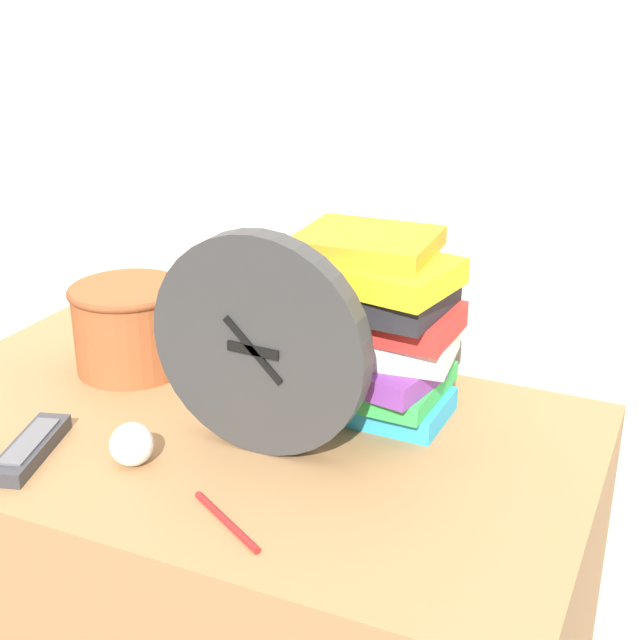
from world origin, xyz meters
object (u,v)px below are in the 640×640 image
desk_clock (259,345)px  crumpled_paper_ball (132,444)px  basket (130,324)px  tv_remote (31,448)px  pen (226,521)px  book_stack (373,327)px

desk_clock → crumpled_paper_ball: desk_clock is taller
basket → tv_remote: basket is taller
desk_clock → pen: (0.04, -0.17, -0.14)m
basket → tv_remote: size_ratio=1.10×
desk_clock → pen: desk_clock is taller
tv_remote → crumpled_paper_ball: bearing=16.0°
book_stack → pen: book_stack is taller
basket → pen: 0.47m
book_stack → basket: bearing=-178.5°
pen → crumpled_paper_ball: bearing=159.2°
crumpled_paper_ball → pen: bearing=-20.8°
desk_clock → basket: bearing=155.3°
tv_remote → pen: (0.31, -0.03, -0.01)m
desk_clock → crumpled_paper_ball: bearing=-142.2°
crumpled_paper_ball → tv_remote: bearing=-164.0°
book_stack → crumpled_paper_ball: book_stack is taller
tv_remote → pen: tv_remote is taller
tv_remote → crumpled_paper_ball: (0.13, 0.04, 0.02)m
desk_clock → pen: size_ratio=2.42×
desk_clock → basket: desk_clock is taller
desk_clock → tv_remote: desk_clock is taller
pen → book_stack: bearing=80.7°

